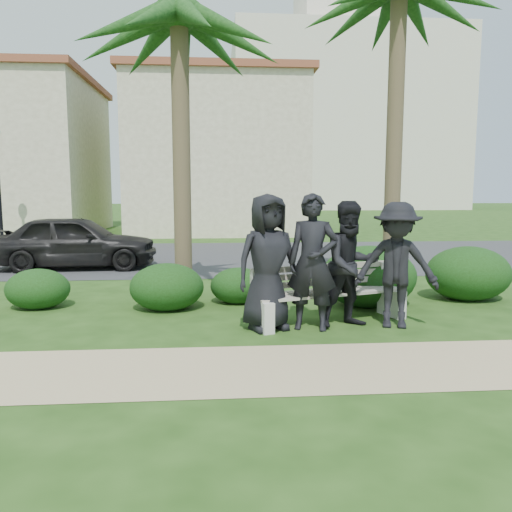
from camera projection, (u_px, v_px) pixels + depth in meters
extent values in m
plane|color=#1F3E11|center=(288.00, 325.00, 7.34)|extent=(160.00, 160.00, 0.00)
cube|color=tan|center=(311.00, 367.00, 5.56)|extent=(30.00, 1.60, 0.01)
cube|color=#2D2D30|center=(251.00, 256.00, 15.25)|extent=(160.00, 8.00, 0.01)
cube|color=#B7AD89|center=(217.00, 160.00, 24.62)|extent=(8.00, 8.00, 7.00)
cube|color=brown|center=(217.00, 84.00, 24.15)|extent=(8.40, 8.40, 0.30)
cube|color=beige|center=(338.00, 126.00, 61.53)|extent=(26.00, 18.00, 20.00)
cube|color=gray|center=(331.00, 293.00, 7.41)|extent=(2.41, 1.22, 0.04)
cube|color=gray|center=(327.00, 275.00, 7.61)|extent=(2.26, 0.74, 0.28)
cube|color=beige|center=(257.00, 310.00, 7.35)|extent=(0.31, 0.56, 0.43)
cube|color=beige|center=(402.00, 307.00, 7.52)|extent=(0.31, 0.56, 0.43)
imported|color=black|center=(268.00, 262.00, 7.00)|extent=(1.09, 0.89, 1.92)
imported|color=black|center=(313.00, 262.00, 6.99)|extent=(0.80, 0.63, 1.93)
imported|color=black|center=(351.00, 264.00, 7.14)|extent=(1.04, 0.90, 1.82)
imported|color=black|center=(396.00, 265.00, 7.11)|extent=(1.30, 0.96, 1.80)
ellipsoid|color=#17330E|center=(38.00, 288.00, 8.37)|extent=(1.05, 0.87, 0.69)
ellipsoid|color=#17330E|center=(167.00, 286.00, 8.26)|extent=(1.22, 1.01, 0.80)
ellipsoid|color=#17330E|center=(238.00, 285.00, 8.78)|extent=(0.99, 0.81, 0.64)
ellipsoid|color=#17330E|center=(369.00, 275.00, 8.54)|extent=(1.64, 1.35, 1.07)
ellipsoid|color=#17330E|center=(366.00, 277.00, 8.58)|extent=(1.51, 1.25, 0.99)
ellipsoid|color=#17330E|center=(468.00, 272.00, 9.05)|extent=(1.53, 1.27, 1.00)
cylinder|color=brown|center=(182.00, 160.00, 8.98)|extent=(0.32, 0.32, 5.03)
cylinder|color=brown|center=(394.00, 141.00, 9.87)|extent=(0.32, 0.32, 5.87)
imported|color=black|center=(76.00, 242.00, 12.69)|extent=(4.09, 1.80, 1.37)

